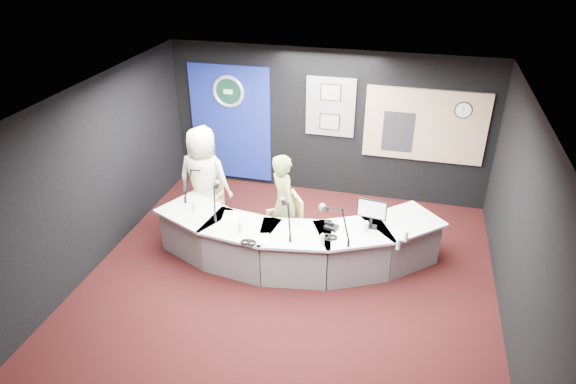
% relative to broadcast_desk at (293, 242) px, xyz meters
% --- Properties ---
extents(ground, '(6.00, 6.00, 0.00)m').
position_rel_broadcast_desk_xyz_m(ground, '(0.05, -0.55, -0.38)').
color(ground, black).
rests_on(ground, ground).
extents(ceiling, '(6.00, 6.00, 0.02)m').
position_rel_broadcast_desk_xyz_m(ceiling, '(0.05, -0.55, 2.42)').
color(ceiling, silver).
rests_on(ceiling, ground).
extents(wall_back, '(6.00, 0.02, 2.80)m').
position_rel_broadcast_desk_xyz_m(wall_back, '(0.05, 2.45, 1.02)').
color(wall_back, black).
rests_on(wall_back, ground).
extents(wall_front, '(6.00, 0.02, 2.80)m').
position_rel_broadcast_desk_xyz_m(wall_front, '(0.05, -3.55, 1.02)').
color(wall_front, black).
rests_on(wall_front, ground).
extents(wall_left, '(0.02, 6.00, 2.80)m').
position_rel_broadcast_desk_xyz_m(wall_left, '(-2.95, -0.55, 1.02)').
color(wall_left, black).
rests_on(wall_left, ground).
extents(wall_right, '(0.02, 6.00, 2.80)m').
position_rel_broadcast_desk_xyz_m(wall_right, '(3.05, -0.55, 1.02)').
color(wall_right, black).
rests_on(wall_right, ground).
extents(broadcast_desk, '(4.50, 1.90, 0.75)m').
position_rel_broadcast_desk_xyz_m(broadcast_desk, '(0.00, 0.00, 0.00)').
color(broadcast_desk, silver).
rests_on(broadcast_desk, ground).
extents(backdrop_panel, '(1.60, 0.05, 2.30)m').
position_rel_broadcast_desk_xyz_m(backdrop_panel, '(-1.85, 2.42, 0.88)').
color(backdrop_panel, navy).
rests_on(backdrop_panel, wall_back).
extents(agency_seal, '(0.63, 0.07, 0.63)m').
position_rel_broadcast_desk_xyz_m(agency_seal, '(-1.85, 2.38, 1.52)').
color(agency_seal, silver).
rests_on(agency_seal, backdrop_panel).
extents(seal_center, '(0.48, 0.01, 0.48)m').
position_rel_broadcast_desk_xyz_m(seal_center, '(-1.85, 2.38, 1.52)').
color(seal_center, '#0E3223').
rests_on(seal_center, backdrop_panel).
extents(pinboard, '(0.90, 0.04, 1.10)m').
position_rel_broadcast_desk_xyz_m(pinboard, '(0.10, 2.42, 1.38)').
color(pinboard, slate).
rests_on(pinboard, wall_back).
extents(framed_photo_upper, '(0.34, 0.02, 0.27)m').
position_rel_broadcast_desk_xyz_m(framed_photo_upper, '(0.10, 2.39, 1.65)').
color(framed_photo_upper, gray).
rests_on(framed_photo_upper, pinboard).
extents(framed_photo_lower, '(0.34, 0.02, 0.27)m').
position_rel_broadcast_desk_xyz_m(framed_photo_lower, '(0.10, 2.39, 1.09)').
color(framed_photo_lower, gray).
rests_on(framed_photo_lower, pinboard).
extents(booth_window_frame, '(2.12, 0.06, 1.32)m').
position_rel_broadcast_desk_xyz_m(booth_window_frame, '(1.80, 2.42, 1.18)').
color(booth_window_frame, tan).
rests_on(booth_window_frame, wall_back).
extents(booth_glow, '(2.00, 0.02, 1.20)m').
position_rel_broadcast_desk_xyz_m(booth_glow, '(1.80, 2.41, 1.18)').
color(booth_glow, '#FFEDA1').
rests_on(booth_glow, booth_window_frame).
extents(equipment_rack, '(0.55, 0.02, 0.75)m').
position_rel_broadcast_desk_xyz_m(equipment_rack, '(1.35, 2.39, 1.03)').
color(equipment_rack, black).
rests_on(equipment_rack, booth_window_frame).
extents(wall_clock, '(0.28, 0.01, 0.28)m').
position_rel_broadcast_desk_xyz_m(wall_clock, '(2.40, 2.39, 1.52)').
color(wall_clock, white).
rests_on(wall_clock, booth_window_frame).
extents(armchair_left, '(0.54, 0.54, 0.91)m').
position_rel_broadcast_desk_xyz_m(armchair_left, '(-1.70, 0.63, 0.08)').
color(armchair_left, tan).
rests_on(armchair_left, ground).
extents(armchair_right, '(0.74, 0.74, 0.95)m').
position_rel_broadcast_desk_xyz_m(armchair_right, '(-0.23, 0.29, 0.10)').
color(armchair_right, tan).
rests_on(armchair_right, ground).
extents(draped_jacket, '(0.51, 0.13, 0.70)m').
position_rel_broadcast_desk_xyz_m(draped_jacket, '(-1.74, 0.88, 0.24)').
color(draped_jacket, slate).
rests_on(draped_jacket, armchair_left).
extents(person_man, '(0.92, 0.61, 1.86)m').
position_rel_broadcast_desk_xyz_m(person_man, '(-1.70, 0.63, 0.56)').
color(person_man, beige).
rests_on(person_man, ground).
extents(person_woman, '(0.70, 0.74, 1.70)m').
position_rel_broadcast_desk_xyz_m(person_woman, '(-0.23, 0.29, 0.47)').
color(person_woman, olive).
rests_on(person_woman, ground).
extents(computer_monitor, '(0.40, 0.08, 0.28)m').
position_rel_broadcast_desk_xyz_m(computer_monitor, '(1.15, 0.11, 0.70)').
color(computer_monitor, black).
rests_on(computer_monitor, broadcast_desk).
extents(desk_phone, '(0.22, 0.20, 0.05)m').
position_rel_broadcast_desk_xyz_m(desk_phone, '(0.59, -0.07, 0.40)').
color(desk_phone, black).
rests_on(desk_phone, broadcast_desk).
extents(headphones_near, '(0.20, 0.20, 0.03)m').
position_rel_broadcast_desk_xyz_m(headphones_near, '(0.61, -0.32, 0.39)').
color(headphones_near, black).
rests_on(headphones_near, broadcast_desk).
extents(headphones_far, '(0.21, 0.21, 0.04)m').
position_rel_broadcast_desk_xyz_m(headphones_far, '(-0.48, -0.74, 0.39)').
color(headphones_far, black).
rests_on(headphones_far, broadcast_desk).
extents(paper_stack, '(0.29, 0.37, 0.00)m').
position_rel_broadcast_desk_xyz_m(paper_stack, '(-0.97, -0.11, 0.38)').
color(paper_stack, white).
rests_on(paper_stack, broadcast_desk).
extents(notepad, '(0.27, 0.33, 0.00)m').
position_rel_broadcast_desk_xyz_m(notepad, '(-0.32, -0.59, 0.38)').
color(notepad, white).
rests_on(notepad, broadcast_desk).
extents(boom_mic_a, '(0.39, 0.68, 0.60)m').
position_rel_broadcast_desk_xyz_m(boom_mic_a, '(-1.68, 0.39, 0.68)').
color(boom_mic_a, black).
rests_on(boom_mic_a, broadcast_desk).
extents(boom_mic_b, '(0.30, 0.71, 0.60)m').
position_rel_broadcast_desk_xyz_m(boom_mic_b, '(-1.23, -0.03, 0.68)').
color(boom_mic_b, black).
rests_on(boom_mic_b, broadcast_desk).
extents(boom_mic_c, '(0.38, 0.68, 0.60)m').
position_rel_broadcast_desk_xyz_m(boom_mic_c, '(-0.04, -0.27, 0.68)').
color(boom_mic_c, black).
rests_on(boom_mic_c, broadcast_desk).
extents(boom_mic_d, '(0.58, 0.54, 0.60)m').
position_rel_broadcast_desk_xyz_m(boom_mic_d, '(0.67, -0.26, 0.68)').
color(boom_mic_d, black).
rests_on(boom_mic_d, broadcast_desk).
extents(water_bottles, '(3.32, 0.55, 0.18)m').
position_rel_broadcast_desk_xyz_m(water_bottles, '(0.04, -0.27, 0.46)').
color(water_bottles, silver).
rests_on(water_bottles, broadcast_desk).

